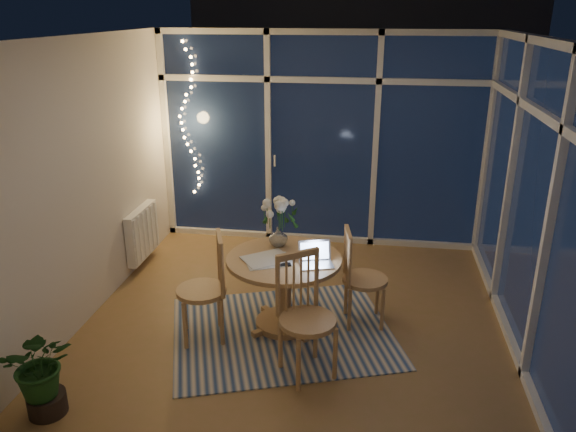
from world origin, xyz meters
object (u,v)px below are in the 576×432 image
object	(u,v)px
flower_vase	(278,235)
potted_plant	(41,369)
chair_right	(365,277)
dining_table	(284,293)
chair_front	(308,318)
chair_left	(201,288)
laptop	(317,255)

from	to	relation	value
flower_vase	potted_plant	distance (m)	2.28
chair_right	dining_table	bearing A→B (deg)	94.77
flower_vase	chair_right	bearing A→B (deg)	-5.21
chair_front	potted_plant	bearing A→B (deg)	167.98
chair_left	chair_front	distance (m)	1.07
laptop	dining_table	bearing A→B (deg)	142.42
flower_vase	potted_plant	size ratio (longest dim) A/B	0.28
dining_table	flower_vase	distance (m)	0.54
chair_front	potted_plant	world-z (taller)	chair_front
chair_front	flower_vase	xyz separation A→B (m)	(-0.40, 0.95, 0.30)
flower_vase	laptop	bearing A→B (deg)	-43.10
chair_front	potted_plant	size ratio (longest dim) A/B	1.36
chair_right	potted_plant	size ratio (longest dim) A/B	1.26
chair_front	flower_vase	distance (m)	1.07
chair_right	flower_vase	size ratio (longest dim) A/B	4.56
dining_table	chair_left	world-z (taller)	chair_left
chair_right	laptop	world-z (taller)	chair_right
chair_left	potted_plant	world-z (taller)	chair_left
potted_plant	laptop	bearing A→B (deg)	35.94
chair_right	flower_vase	xyz separation A→B (m)	(-0.83, 0.08, 0.34)
chair_front	flower_vase	size ratio (longest dim) A/B	4.93
chair_front	laptop	world-z (taller)	chair_front
laptop	potted_plant	size ratio (longest dim) A/B	0.38
dining_table	chair_left	size ratio (longest dim) A/B	1.04
chair_left	flower_vase	xyz separation A→B (m)	(0.59, 0.56, 0.31)
chair_front	dining_table	bearing A→B (deg)	79.04
dining_table	potted_plant	size ratio (longest dim) A/B	1.37
chair_left	chair_right	size ratio (longest dim) A/B	1.05
flower_vase	chair_front	bearing A→B (deg)	-67.29
laptop	flower_vase	xyz separation A→B (m)	(-0.40, 0.38, 0.00)
laptop	chair_left	bearing A→B (deg)	173.67
dining_table	chair_right	bearing A→B (deg)	14.14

